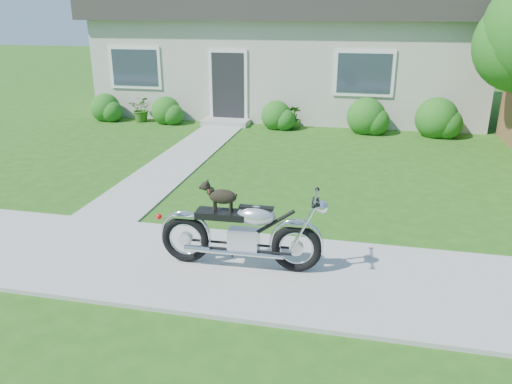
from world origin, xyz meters
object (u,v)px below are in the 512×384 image
Objects in this scene: potted_plant_right at (295,117)px; house at (293,45)px; potted_plant_left at (142,109)px; motorcycle_with_dog at (243,232)px.

house is at bearing 100.28° from potted_plant_right.
potted_plant_left is at bearing 180.00° from potted_plant_right.
potted_plant_right is 0.30× the size of motorcycle_with_dog.
potted_plant_left reaches higher than potted_plant_right.
potted_plant_right is 8.56m from motorcycle_with_dog.
potted_plant_left is 4.81m from potted_plant_right.
potted_plant_left is 0.36× the size of motorcycle_with_dog.
potted_plant_left is at bearing 120.15° from motorcycle_with_dog.
potted_plant_right is at bearing -79.72° from house.
motorcycle_with_dog reaches higher than potted_plant_left.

